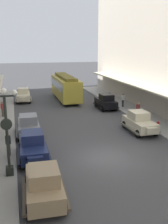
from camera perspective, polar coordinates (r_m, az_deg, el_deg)
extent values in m
plane|color=#424244|center=(18.50, 4.90, -9.90)|extent=(200.00, 200.00, 0.00)
cube|color=beige|center=(23.98, 11.88, -2.54)|extent=(1.75, 3.92, 0.80)
cube|color=beige|center=(23.99, 11.69, -0.66)|extent=(1.46, 1.72, 0.70)
cube|color=#8C9EA8|center=(23.99, 11.69, -0.66)|extent=(1.39, 1.68, 0.42)
cube|color=beige|center=(22.19, 14.41, -3.94)|extent=(0.94, 0.37, 0.52)
cube|color=#6D6856|center=(24.52, 13.81, -3.06)|extent=(0.29, 3.51, 0.12)
cube|color=#6D6856|center=(23.66, 9.79, -3.48)|extent=(0.29, 3.51, 0.12)
cylinder|color=black|center=(23.35, 15.13, -4.23)|extent=(0.23, 0.68, 0.68)
cylinder|color=black|center=(22.59, 11.59, -4.65)|extent=(0.23, 0.68, 0.68)
cylinder|color=black|center=(25.61, 12.04, -2.40)|extent=(0.23, 0.68, 0.68)
cylinder|color=black|center=(24.92, 8.74, -2.71)|extent=(0.23, 0.68, 0.68)
cube|color=black|center=(32.15, 4.70, 2.02)|extent=(1.71, 3.91, 0.80)
cube|color=black|center=(31.77, 4.88, 3.24)|extent=(1.45, 1.71, 0.70)
cube|color=#8C9EA8|center=(31.77, 4.88, 3.24)|extent=(1.37, 1.67, 0.42)
cube|color=black|center=(34.11, 3.51, 2.84)|extent=(0.94, 0.36, 0.52)
cube|color=black|center=(31.92, 3.08, 1.37)|extent=(0.25, 3.51, 0.12)
cube|color=black|center=(32.54, 6.27, 1.55)|extent=(0.25, 3.51, 0.12)
cylinder|color=black|center=(33.25, 2.59, 1.76)|extent=(0.22, 0.68, 0.68)
cylinder|color=black|center=(33.76, 5.21, 1.90)|extent=(0.22, 0.68, 0.68)
cylinder|color=black|center=(30.72, 4.11, 0.68)|extent=(0.22, 0.68, 0.68)
cylinder|color=black|center=(31.27, 6.91, 0.86)|extent=(0.22, 0.68, 0.68)
cube|color=#997F5B|center=(13.78, -8.62, -15.60)|extent=(1.86, 3.97, 0.80)
cube|color=#997F5B|center=(13.20, -8.67, -13.31)|extent=(1.51, 1.76, 0.70)
cube|color=#8C9EA8|center=(13.20, -8.67, -13.31)|extent=(1.43, 1.72, 0.42)
cube|color=#997F5B|center=(15.64, -9.23, -11.59)|extent=(0.95, 0.40, 0.52)
cube|color=#4C3F2D|center=(13.93, -12.65, -16.98)|extent=(0.38, 3.52, 0.12)
cube|color=#4C3F2D|center=(14.02, -4.54, -16.43)|extent=(0.38, 3.52, 0.12)
cylinder|color=black|center=(15.15, -12.11, -14.55)|extent=(0.25, 0.69, 0.68)
cylinder|color=black|center=(15.22, -5.84, -14.14)|extent=(0.25, 0.69, 0.68)
cylinder|color=black|center=(12.82, -11.90, -20.39)|extent=(0.25, 0.69, 0.68)
cylinder|color=black|center=(12.90, -4.27, -19.84)|extent=(0.25, 0.69, 0.68)
cube|color=slate|center=(23.17, -11.86, -3.14)|extent=(1.79, 3.94, 0.80)
cube|color=slate|center=(22.72, -11.93, -1.52)|extent=(1.48, 1.73, 0.70)
cube|color=#8C9EA8|center=(22.72, -11.93, -1.52)|extent=(1.40, 1.70, 0.42)
cube|color=slate|center=(25.20, -12.05, -1.61)|extent=(0.94, 0.38, 0.52)
cube|color=#393A3D|center=(23.26, -14.16, -4.03)|extent=(0.32, 3.51, 0.12)
cube|color=#393A3D|center=(23.31, -9.48, -3.75)|extent=(0.32, 3.51, 0.12)
cylinder|color=black|center=(24.59, -13.81, -3.21)|extent=(0.24, 0.68, 0.68)
cylinder|color=black|center=(24.62, -10.06, -2.98)|extent=(0.24, 0.68, 0.68)
cylinder|color=black|center=(21.99, -13.77, -5.31)|extent=(0.24, 0.68, 0.68)
cylinder|color=black|center=(22.03, -9.56, -5.05)|extent=(0.24, 0.68, 0.68)
cube|color=#19234C|center=(18.40, -10.97, -7.76)|extent=(1.72, 3.91, 0.80)
cube|color=#19234C|center=(18.37, -11.14, -5.30)|extent=(1.45, 1.71, 0.70)
cube|color=#8C9EA8|center=(18.37, -11.14, -5.30)|extent=(1.38, 1.67, 0.42)
cube|color=#19234C|center=(16.42, -10.45, -10.33)|extent=(0.94, 0.37, 0.52)
cube|color=black|center=(18.59, -7.97, -8.45)|extent=(0.26, 3.51, 0.12)
cube|color=black|center=(18.50, -13.89, -8.87)|extent=(0.26, 3.51, 0.12)
cylinder|color=black|center=(17.37, -7.89, -10.44)|extent=(0.22, 0.68, 0.68)
cylinder|color=black|center=(17.28, -13.30, -10.83)|extent=(0.22, 0.68, 0.68)
cylinder|color=black|center=(19.87, -8.86, -7.21)|extent=(0.22, 0.68, 0.68)
cylinder|color=black|center=(19.80, -13.55, -7.53)|extent=(0.22, 0.68, 0.68)
cube|color=beige|center=(36.95, -12.94, 3.31)|extent=(1.88, 3.97, 0.80)
cube|color=beige|center=(37.06, -13.00, 4.52)|extent=(1.52, 1.77, 0.70)
cube|color=#8C9EA8|center=(37.06, -13.00, 4.52)|extent=(1.44, 1.73, 0.42)
cube|color=beige|center=(34.85, -12.95, 2.75)|extent=(0.95, 0.40, 0.52)
cube|color=#6D6856|center=(37.01, -11.44, 2.91)|extent=(0.40, 3.52, 0.12)
cube|color=#6D6856|center=(37.03, -14.38, 2.75)|extent=(0.40, 3.52, 0.12)
cylinder|color=black|center=(35.68, -11.61, 2.35)|extent=(0.25, 0.69, 0.68)
cylinder|color=black|center=(35.71, -14.20, 2.21)|extent=(0.25, 0.69, 0.68)
cylinder|color=black|center=(38.36, -11.69, 3.17)|extent=(0.25, 0.69, 0.68)
cylinder|color=black|center=(38.38, -14.10, 3.04)|extent=(0.25, 0.69, 0.68)
cube|color=gold|center=(37.13, -4.02, 5.28)|extent=(2.55, 9.61, 2.70)
cube|color=brown|center=(36.92, -4.06, 7.63)|extent=(1.54, 8.65, 0.36)
cube|color=#8C9EA8|center=(37.05, -4.03, 6.00)|extent=(2.57, 8.84, 0.95)
cube|color=black|center=(34.64, -3.03, 2.03)|extent=(2.01, 1.21, 0.40)
cube|color=black|center=(40.18, -4.79, 3.72)|extent=(2.01, 1.21, 0.40)
cube|color=black|center=(16.47, -15.72, -12.07)|extent=(0.44, 0.44, 0.50)
cylinder|color=black|center=(15.59, -16.30, -4.30)|extent=(0.16, 0.16, 4.20)
cube|color=black|center=(15.08, -16.86, 3.29)|extent=(1.10, 0.10, 0.10)
sphere|color=white|center=(15.03, -14.81, 4.10)|extent=(0.32, 0.32, 0.32)
sphere|color=white|center=(15.03, -16.93, 4.34)|extent=(0.36, 0.36, 0.36)
cylinder|color=black|center=(15.45, -16.43, -2.54)|extent=(0.64, 0.18, 0.64)
cylinder|color=silver|center=(15.54, -16.42, -2.44)|extent=(0.56, 0.02, 0.56)
cylinder|color=#B21E19|center=(24.51, 15.64, -2.99)|extent=(0.24, 0.24, 0.70)
sphere|color=#B21E19|center=(24.40, 15.70, -2.16)|extent=(0.20, 0.20, 0.20)
cylinder|color=slate|center=(28.18, 11.52, -0.34)|extent=(0.24, 0.24, 0.85)
cube|color=maroon|center=(28.01, 11.59, 1.05)|extent=(0.36, 0.22, 0.56)
sphere|color=tan|center=(27.92, 11.63, 1.85)|extent=(0.22, 0.22, 0.22)
cylinder|color=#2D2D33|center=(32.80, 8.37, 1.86)|extent=(0.24, 0.24, 0.85)
cube|color=white|center=(32.65, 8.42, 3.07)|extent=(0.36, 0.22, 0.56)
sphere|color=brown|center=(32.58, 8.44, 3.76)|extent=(0.22, 0.22, 0.22)
cylinder|color=#4C4238|center=(19.09, -15.94, -7.77)|extent=(0.24, 0.24, 0.85)
cube|color=#26262D|center=(18.84, -16.09, -5.78)|extent=(0.36, 0.22, 0.56)
sphere|color=tan|center=(18.71, -16.17, -4.63)|extent=(0.22, 0.22, 0.22)
cylinder|color=#4C4238|center=(29.21, -17.11, -0.18)|extent=(0.24, 0.24, 0.85)
cube|color=maroon|center=(29.05, -17.21, 1.17)|extent=(0.36, 0.22, 0.56)
sphere|color=#9E7051|center=(28.96, -17.27, 1.94)|extent=(0.22, 0.22, 0.22)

